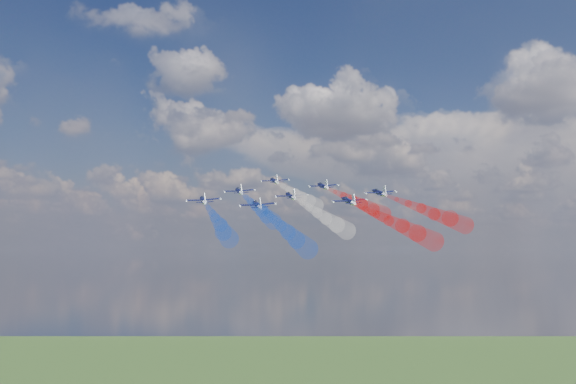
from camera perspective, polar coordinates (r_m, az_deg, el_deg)
The scene contains 16 objects.
jet_lead at distance 186.98m, azimuth -1.24°, elevation 1.00°, with size 8.69×10.86×2.90m, color black, non-canonical shape.
trail_lead at distance 162.67m, azimuth 0.61°, elevation -0.08°, with size 3.62×40.75×3.62m, color silver, non-canonical shape.
jet_inner_left at distance 174.42m, azimuth -4.40°, elevation 0.08°, with size 8.69×10.86×2.90m, color black, non-canonical shape.
trail_inner_left at distance 149.89m, azimuth -2.91°, elevation -1.25°, with size 3.62×40.75×3.62m, color blue, non-canonical shape.
jet_inner_right at distance 178.21m, azimuth 3.14°, elevation 0.53°, with size 8.69×10.86×2.90m, color black, non-canonical shape.
trail_inner_right at distance 154.48m, azimuth 5.78°, elevation -0.68°, with size 3.62×40.75×3.62m, color red, non-canonical shape.
jet_outer_left at distance 157.66m, azimuth -7.60°, elevation -0.73°, with size 8.69×10.86×2.90m, color black, non-canonical shape.
trail_outer_left at distance 132.98m, azimuth -6.51°, elevation -2.37°, with size 3.62×40.75×3.62m, color blue, non-canonical shape.
jet_center_third at distance 163.18m, azimuth 0.25°, elevation -0.36°, with size 8.69×10.86×2.90m, color black, non-canonical shape.
trail_center_third at distance 139.15m, azimuth 2.67°, elevation -1.86°, with size 3.62×40.75×3.62m, color silver, non-canonical shape.
jet_outer_right at distance 168.24m, azimuth 8.19°, elevation -0.07°, with size 8.69×10.86×2.90m, color black, non-canonical shape.
trail_outer_right at distance 145.40m, azimuth 11.81°, elevation -1.45°, with size 3.62×40.75×3.62m, color red, non-canonical shape.
jet_rear_left at distance 147.46m, azimuth -2.78°, elevation -1.17°, with size 8.69×10.86×2.90m, color black, non-canonical shape.
trail_rear_left at distance 123.18m, azimuth -0.64°, elevation -3.03°, with size 3.62×40.75×3.62m, color blue, non-canonical shape.
jet_rear_right at distance 152.11m, azimuth 5.45°, elevation -0.81°, with size 8.69×10.86×2.90m, color black, non-canonical shape.
trail_rear_right at distance 128.89m, azimuth 9.04°, elevation -2.50°, with size 3.62×40.75×3.62m, color red, non-canonical shape.
Camera 1 is at (102.53, -125.16, 135.38)m, focal length 39.67 mm.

